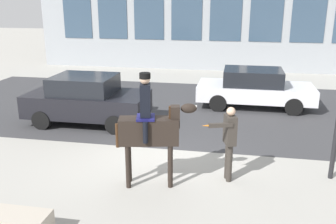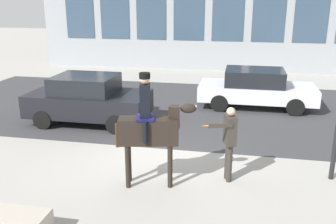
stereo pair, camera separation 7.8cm
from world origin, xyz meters
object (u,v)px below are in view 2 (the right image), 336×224
Objects in this scene: mounted_horse_lead at (150,128)px; pedestrian_bystander at (229,138)px; street_car_far_lane at (256,88)px; street_car_near_lane at (88,99)px.

pedestrian_bystander is (1.72, 0.54, -0.32)m from mounted_horse_lead.
street_car_near_lane is at bearing -151.58° from street_car_far_lane.
pedestrian_bystander is at bearing 5.59° from mounted_horse_lead.
street_car_far_lane is (2.50, 7.00, -0.61)m from mounted_horse_lead.
street_car_near_lane reaches higher than street_car_far_lane.
mounted_horse_lead is at bearing -109.64° from street_car_far_lane.
pedestrian_bystander reaches higher than street_car_near_lane.
pedestrian_bystander reaches higher than street_car_far_lane.
mounted_horse_lead is at bearing -51.40° from street_car_near_lane.
street_car_near_lane is at bearing -52.55° from pedestrian_bystander.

